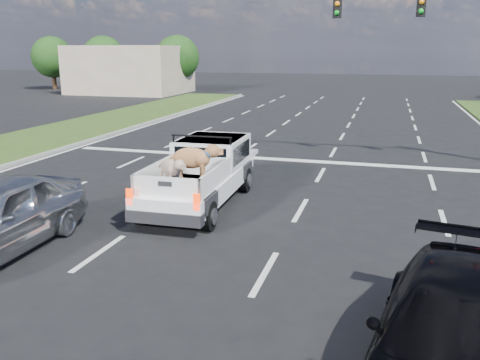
{
  "coord_description": "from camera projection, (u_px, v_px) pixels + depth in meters",
  "views": [
    {
      "loc": [
        3.73,
        -8.53,
        4.05
      ],
      "look_at": [
        0.69,
        2.0,
        1.23
      ],
      "focal_mm": 38.0,
      "sensor_mm": 36.0,
      "label": 1
    }
  ],
  "objects": [
    {
      "name": "tree_far_b",
      "position": [
        104.0,
        57.0,
        50.93
      ],
      "size": [
        4.2,
        4.2,
        5.4
      ],
      "color": "#332114",
      "rests_on": "ground"
    },
    {
      "name": "tree_far_a",
      "position": [
        52.0,
        57.0,
        52.55
      ],
      "size": [
        4.2,
        4.2,
        5.4
      ],
      "color": "#332114",
      "rests_on": "ground"
    },
    {
      "name": "pickup_truck",
      "position": [
        201.0,
        172.0,
        13.49
      ],
      "size": [
        1.97,
        5.01,
        1.86
      ],
      "rotation": [
        0.0,
        0.0,
        0.02
      ],
      "color": "black",
      "rests_on": "ground"
    },
    {
      "name": "black_coupe",
      "position": [
        458.0,
        341.0,
        6.01
      ],
      "size": [
        2.82,
        5.16,
        1.42
      ],
      "primitive_type": "imported",
      "rotation": [
        0.0,
        0.0,
        -0.18
      ],
      "color": "black",
      "rests_on": "ground"
    },
    {
      "name": "ground",
      "position": [
        178.0,
        263.0,
        9.95
      ],
      "size": [
        160.0,
        160.0,
        0.0
      ],
      "primitive_type": "plane",
      "color": "black",
      "rests_on": "ground"
    },
    {
      "name": "road_markings",
      "position": [
        259.0,
        181.0,
        16.05
      ],
      "size": [
        17.75,
        60.0,
        0.01
      ],
      "color": "silver",
      "rests_on": "ground"
    },
    {
      "name": "curb_left",
      "position": [
        7.0,
        166.0,
        17.94
      ],
      "size": [
        0.15,
        60.0,
        0.14
      ],
      "primitive_type": "cube",
      "color": "gray",
      "rests_on": "ground"
    },
    {
      "name": "building_left",
      "position": [
        131.0,
        70.0,
        48.27
      ],
      "size": [
        10.0,
        8.0,
        4.4
      ],
      "primitive_type": "cube",
      "color": "#C5B196",
      "rests_on": "ground"
    },
    {
      "name": "tree_far_c",
      "position": [
        177.0,
        58.0,
        48.78
      ],
      "size": [
        4.2,
        4.2,
        5.4
      ],
      "color": "#332114",
      "rests_on": "ground"
    }
  ]
}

